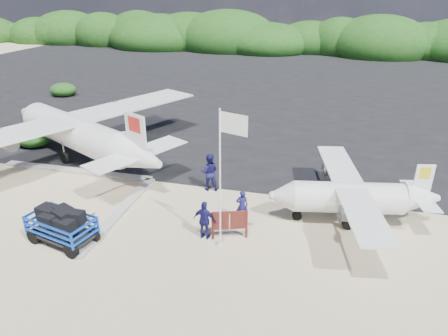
# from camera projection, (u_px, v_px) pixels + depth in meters

# --- Properties ---
(ground) EXTENTS (160.00, 160.00, 0.00)m
(ground) POSITION_uv_depth(u_px,v_px,m) (204.00, 246.00, 16.08)
(ground) COLOR beige
(asphalt_apron) EXTENTS (90.00, 50.00, 0.04)m
(asphalt_apron) POSITION_uv_depth(u_px,v_px,m) (285.00, 85.00, 42.55)
(asphalt_apron) COLOR #B2B2B2
(asphalt_apron) RESTS_ON ground
(lagoon) EXTENTS (9.00, 7.00, 0.40)m
(lagoon) POSITION_uv_depth(u_px,v_px,m) (36.00, 202.00, 19.41)
(lagoon) COLOR #B2B2B2
(lagoon) RESTS_ON ground
(vegetation_band) EXTENTS (124.00, 8.00, 4.40)m
(vegetation_band) POSITION_uv_depth(u_px,v_px,m) (302.00, 51.00, 64.61)
(vegetation_band) COLOR #B2B2B2
(vegetation_band) RESTS_ON ground
(baggage_cart) EXTENTS (3.22, 2.30, 1.46)m
(baggage_cart) POSITION_uv_depth(u_px,v_px,m) (65.00, 242.00, 16.32)
(baggage_cart) COLOR blue
(baggage_cart) RESTS_ON ground
(flagpole) EXTENTS (1.23, 0.82, 5.70)m
(flagpole) POSITION_uv_depth(u_px,v_px,m) (220.00, 244.00, 16.18)
(flagpole) COLOR white
(flagpole) RESTS_ON ground
(signboard) EXTENTS (1.55, 0.65, 1.31)m
(signboard) POSITION_uv_depth(u_px,v_px,m) (229.00, 238.00, 16.60)
(signboard) COLOR #5D211A
(signboard) RESTS_ON ground
(crew_a) EXTENTS (0.61, 0.48, 1.49)m
(crew_a) POSITION_uv_depth(u_px,v_px,m) (242.00, 206.00, 17.56)
(crew_a) COLOR #171552
(crew_a) RESTS_ON ground
(crew_b) EXTENTS (1.07, 0.90, 1.96)m
(crew_b) POSITION_uv_depth(u_px,v_px,m) (209.00, 172.00, 20.21)
(crew_b) COLOR #171552
(crew_b) RESTS_ON ground
(crew_c) EXTENTS (1.04, 0.52, 1.71)m
(crew_c) POSITION_uv_depth(u_px,v_px,m) (205.00, 220.00, 16.26)
(crew_c) COLOR #171552
(crew_c) RESTS_ON ground
(aircraft_large) EXTENTS (22.94, 22.94, 5.12)m
(aircraft_large) POSITION_uv_depth(u_px,v_px,m) (380.00, 105.00, 35.27)
(aircraft_large) COLOR #B2B2B2
(aircraft_large) RESTS_ON ground
(aircraft_small) EXTENTS (8.81, 8.81, 2.71)m
(aircraft_small) POSITION_uv_depth(u_px,v_px,m) (158.00, 76.00, 46.93)
(aircraft_small) COLOR #B2B2B2
(aircraft_small) RESTS_ON ground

